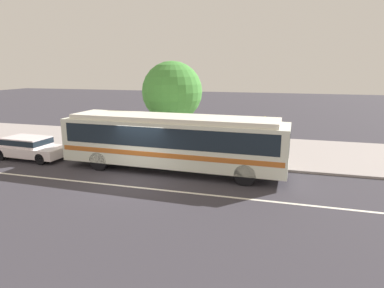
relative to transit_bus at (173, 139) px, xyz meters
The scene contains 10 objects.
ground_plane 2.94m from the transit_bus, 121.74° to the right, with size 120.00×120.00×0.00m, color #36333B.
sidewalk_slab 5.73m from the transit_bus, 103.33° to the left, with size 60.00×8.00×0.12m, color #9B9290.
lane_stripe_center 3.54m from the transit_bus, 113.98° to the right, with size 56.00×0.16×0.01m, color silver.
transit_bus is the anchor object (origin of this frame).
sedan_behind_bus 8.97m from the transit_bus, behind, with size 4.48×2.04×1.29m.
pedestrian_waiting_near_sign 5.18m from the transit_bus, 147.14° to the left, with size 0.47×0.47×1.69m.
pedestrian_walking_along_curb 2.92m from the transit_bus, 118.80° to the left, with size 0.47×0.47×1.78m.
pedestrian_standing_by_tree 1.98m from the transit_bus, 104.96° to the left, with size 0.47×0.47×1.67m.
bus_stop_sign 4.94m from the transit_bus, 23.91° to the left, with size 0.16×0.43×2.62m.
street_tree_near_stop 5.21m from the transit_bus, 109.21° to the left, with size 3.86×3.86×5.58m.
Camera 1 is at (6.72, -13.59, 5.25)m, focal length 30.81 mm.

